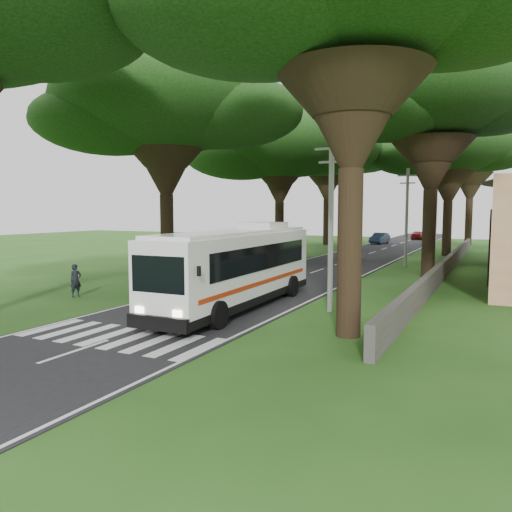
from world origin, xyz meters
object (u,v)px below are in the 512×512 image
(pole_far, at_px, (436,214))
(pedestrian, at_px, (76,281))
(pole_mid, at_px, (407,216))
(coach_bus, at_px, (237,266))
(pole_near, at_px, (331,221))
(distant_car_b, at_px, (380,238))
(distant_car_a, at_px, (353,244))
(distant_car_c, at_px, (418,235))

(pole_far, relative_size, pedestrian, 4.51)
(pole_mid, xyz_separation_m, coach_bus, (-4.25, -21.07, -2.19))
(pole_far, relative_size, coach_bus, 0.64)
(pole_near, distance_m, coach_bus, 4.90)
(pole_mid, bearing_deg, coach_bus, -101.39)
(distant_car_b, bearing_deg, pole_far, -34.34)
(pole_mid, bearing_deg, distant_car_a, 120.76)
(pole_near, bearing_deg, distant_car_c, 94.53)
(distant_car_c, xyz_separation_m, pedestrian, (-8.71, -61.60, 0.23))
(pole_near, height_order, pedestrian, pole_near)
(coach_bus, bearing_deg, distant_car_b, 93.11)
(distant_car_a, distance_m, distant_car_c, 25.83)
(distant_car_a, bearing_deg, coach_bus, 84.53)
(pole_mid, bearing_deg, pedestrian, -120.99)
(coach_bus, distance_m, distant_car_c, 60.36)
(pole_far, xyz_separation_m, distant_car_c, (-4.70, 19.27, -3.52))
(pole_near, relative_size, coach_bus, 0.64)
(pole_near, relative_size, distant_car_b, 1.78)
(coach_bus, bearing_deg, pole_mid, 77.28)
(pole_near, bearing_deg, pedestrian, -170.17)
(coach_bus, xyz_separation_m, pedestrian, (-9.16, -1.25, -1.10))
(distant_car_a, relative_size, distant_car_b, 0.92)
(distant_car_a, relative_size, pedestrian, 2.33)
(pole_mid, relative_size, pole_far, 1.00)
(distant_car_c, bearing_deg, coach_bus, 92.07)
(pedestrian, bearing_deg, pole_mid, -16.76)
(coach_bus, bearing_deg, distant_car_c, 89.10)
(distant_car_a, relative_size, distant_car_c, 0.95)
(distant_car_b, height_order, distant_car_c, distant_car_b)
(pole_far, height_order, coach_bus, pole_far)
(coach_bus, relative_size, distant_car_b, 2.81)
(pole_far, distance_m, distant_car_c, 20.15)
(pole_mid, height_order, distant_car_c, pole_mid)
(pole_near, xyz_separation_m, pedestrian, (-13.41, -2.32, -3.29))
(distant_car_c, bearing_deg, pole_mid, 98.47)
(distant_car_b, xyz_separation_m, pedestrian, (-5.45, -49.11, 0.12))
(pole_near, relative_size, pedestrian, 4.51)
(pole_near, height_order, distant_car_c, pole_near)
(coach_bus, height_order, distant_car_c, coach_bus)
(pole_far, relative_size, distant_car_b, 1.78)
(pole_mid, distance_m, coach_bus, 21.61)
(pole_mid, relative_size, distant_car_a, 1.94)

